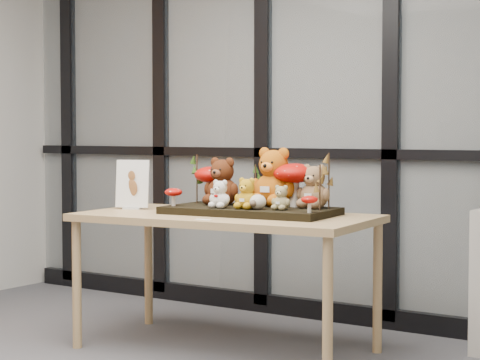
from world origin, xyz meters
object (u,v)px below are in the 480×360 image
Objects in this scene: display_table at (226,226)px; bear_tan_back at (314,184)px; bear_pooh_yellow at (274,174)px; sign_holder at (132,187)px; bear_brown_medium at (222,179)px; mushroom_back_right at (294,183)px; diorama_tray at (250,211)px; plush_cream_hedgehog at (258,201)px; bear_small_yellow at (247,192)px; mushroom_front_right at (309,203)px; bear_beige_small at (281,196)px; mushroom_back_left at (213,183)px; bear_white_bow at (220,192)px; mushroom_front_left at (174,196)px.

bear_tan_back reaches higher than display_table.
bear_pooh_yellow is (0.19, 0.19, 0.28)m from display_table.
sign_holder is at bearing -169.62° from bear_pooh_yellow.
bear_brown_medium is 1.11× the size of mushroom_back_right.
bear_brown_medium is 1.13× the size of bear_tan_back.
bear_tan_back is 0.91× the size of sign_holder.
plush_cream_hedgehog is at bearing -46.99° from diorama_tray.
bear_small_yellow is (-0.03, -0.22, -0.09)m from bear_pooh_yellow.
mushroom_front_right is at bearing -38.81° from bear_pooh_yellow.
bear_pooh_yellow reaches higher than bear_tan_back.
display_table is 0.53m from bear_tan_back.
bear_beige_small is (0.23, -0.06, 0.09)m from diorama_tray.
mushroom_back_left is 0.78m from mushroom_front_right.
bear_brown_medium is 1.02× the size of sign_holder.
mushroom_back_right is (0.31, 0.21, 0.24)m from display_table.
display_table is 6.33× the size of mushroom_back_right.
mushroom_back_left is at bearing 127.57° from bear_white_bow.
bear_brown_medium is at bearing 150.77° from plush_cream_hedgehog.
bear_tan_back is 0.50m from bear_white_bow.
mushroom_back_right is at bearing 95.06° from bear_beige_small.
display_table is 0.39m from bear_pooh_yellow.
mushroom_back_left is (-0.21, 0.17, 0.22)m from display_table.
bear_small_yellow is at bearing -70.98° from diorama_tray.
bear_tan_back reaches higher than plush_cream_hedgehog.
mushroom_front_left reaches higher than plush_cream_hedgehog.
bear_white_bow is (0.01, -0.07, 0.19)m from display_table.
bear_brown_medium reaches higher than sign_holder.
bear_tan_back reaches higher than bear_beige_small.
mushroom_front_left is (-0.39, -0.17, 0.07)m from diorama_tray.
mushroom_back_left reaches higher than mushroom_front_left.
bear_white_bow is 0.59× the size of sign_holder.
diorama_tray is 3.55× the size of bear_tan_back.
bear_tan_back reaches higher than bear_small_yellow.
bear_pooh_yellow is 0.30m from bear_brown_medium.
bear_pooh_yellow is at bearing 94.04° from plush_cream_hedgehog.
bear_tan_back reaches higher than mushroom_back_left.
bear_tan_back is 0.77m from mushroom_front_left.
bear_brown_medium is at bearing 49.87° from mushroom_front_left.
plush_cream_hedgehog is (0.32, -0.15, -0.10)m from bear_brown_medium.
display_table is 0.29m from bear_brown_medium.
mushroom_back_right is (0.12, 0.02, -0.05)m from bear_pooh_yellow.
bear_pooh_yellow is 0.25m from bear_tan_back.
mushroom_front_right is at bearing -71.44° from bear_tan_back.
bear_tan_back is 0.28m from mushroom_front_right.
bear_beige_small is 0.97m from sign_holder.
bear_beige_small is at bearing -15.94° from sign_holder.
display_table is at bearing -153.43° from diorama_tray.
bear_white_bow is at bearing -152.65° from bear_tan_back.
bear_pooh_yellow is at bearing 49.79° from bear_white_bow.
mushroom_back_right is at bearing 4.49° from bear_pooh_yellow.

